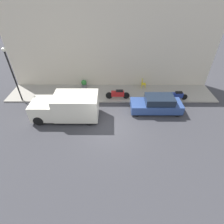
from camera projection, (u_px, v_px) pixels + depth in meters
ground_plane at (111, 128)px, 12.89m from camera, size 60.00×60.00×0.00m
sidewalk at (111, 93)px, 16.73m from camera, size 3.09×19.15×0.12m
building_facade at (111, 48)px, 15.81m from camera, size 0.30×19.15×7.59m
parked_car at (157, 104)px, 14.16m from camera, size 1.61×4.11×1.41m
delivery_van at (67, 107)px, 13.30m from camera, size 2.09×5.03×2.01m
motorcycle_red at (118, 94)px, 15.59m from camera, size 0.30×2.15×0.85m
motorcycle_blue at (177, 95)px, 15.47m from camera, size 0.30×1.99×0.81m
streetlamp at (11, 70)px, 13.91m from camera, size 0.30×0.30×4.63m
potted_plant at (84, 84)px, 17.32m from camera, size 0.53×0.53×0.77m
cafe_chair at (143, 83)px, 17.13m from camera, size 0.40×0.40×0.94m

